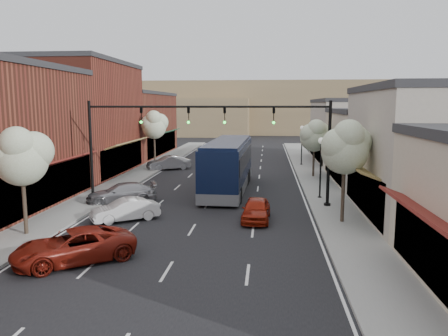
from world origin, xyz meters
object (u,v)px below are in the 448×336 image
(lamp_post_far, at_px, (302,139))
(parked_car_b, at_px, (125,210))
(parked_car_e, at_px, (169,163))
(parked_car_a, at_px, (74,246))
(tree_left_far, at_px, (154,124))
(tree_right_far, at_px, (315,135))
(coach_bus, at_px, (228,165))
(tree_right_near, at_px, (346,146))
(tree_left_near, at_px, (22,155))
(parked_car_c, at_px, (122,193))
(signal_mast_right, at_px, (292,137))
(signal_mast_left, at_px, (124,136))
(red_hatchback, at_px, (256,209))
(lamp_post_near, at_px, (321,158))

(lamp_post_far, bearing_deg, parked_car_b, -116.09)
(parked_car_e, bearing_deg, parked_car_a, -25.84)
(tree_left_far, bearing_deg, tree_right_far, -19.87)
(tree_left_far, xyz_separation_m, parked_car_e, (2.05, -2.34, -3.87))
(tree_right_far, relative_size, tree_left_far, 0.89)
(coach_bus, bearing_deg, tree_right_near, -50.25)
(lamp_post_far, distance_m, parked_car_a, 33.63)
(parked_car_a, bearing_deg, tree_left_near, -165.96)
(tree_right_far, height_order, parked_car_c, tree_right_far)
(signal_mast_right, xyz_separation_m, tree_right_near, (2.73, -4.05, -0.17))
(signal_mast_left, height_order, parked_car_c, signal_mast_left)
(tree_right_far, relative_size, red_hatchback, 1.39)
(parked_car_c, bearing_deg, lamp_post_far, 123.69)
(tree_right_near, height_order, parked_car_e, tree_right_near)
(tree_left_far, xyz_separation_m, red_hatchback, (11.67, -21.66, -3.94))
(tree_left_far, bearing_deg, parked_car_e, -48.75)
(signal_mast_left, xyz_separation_m, lamp_post_near, (13.42, 2.50, -1.62))
(tree_right_far, relative_size, lamp_post_near, 1.22)
(lamp_post_near, relative_size, parked_car_b, 1.13)
(coach_bus, height_order, parked_car_a, coach_bus)
(parked_car_b, bearing_deg, tree_right_near, 58.49)
(lamp_post_far, height_order, coach_bus, lamp_post_far)
(tree_left_near, bearing_deg, tree_right_near, 13.55)
(lamp_post_near, bearing_deg, coach_bus, 158.01)
(signal_mast_right, relative_size, lamp_post_near, 1.85)
(parked_car_a, height_order, parked_car_c, parked_car_a)
(signal_mast_left, height_order, tree_right_near, signal_mast_left)
(red_hatchback, bearing_deg, tree_left_near, -157.26)
(lamp_post_far, bearing_deg, parked_car_c, -124.47)
(tree_right_near, bearing_deg, red_hatchback, 176.01)
(signal_mast_left, bearing_deg, coach_bus, 38.58)
(lamp_post_far, height_order, red_hatchback, lamp_post_far)
(tree_left_far, distance_m, lamp_post_far, 16.26)
(tree_right_near, xyz_separation_m, tree_right_far, (0.00, 16.00, -0.46))
(coach_bus, height_order, parked_car_c, coach_bus)
(tree_left_far, height_order, parked_car_c, tree_left_far)
(parked_car_a, bearing_deg, signal_mast_right, 102.10)
(tree_left_near, height_order, parked_car_c, tree_left_near)
(lamp_post_near, xyz_separation_m, parked_car_c, (-13.73, -2.50, -2.32))
(parked_car_a, height_order, parked_car_e, parked_car_e)
(signal_mast_left, bearing_deg, signal_mast_right, 0.00)
(tree_right_near, relative_size, tree_left_near, 1.05)
(red_hatchback, distance_m, parked_car_c, 10.06)
(lamp_post_near, bearing_deg, red_hatchback, -125.21)
(red_hatchback, bearing_deg, parked_car_b, -171.76)
(lamp_post_near, relative_size, coach_bus, 0.34)
(tree_right_near, relative_size, parked_car_b, 1.52)
(parked_car_a, distance_m, parked_car_c, 11.46)
(signal_mast_left, relative_size, lamp_post_far, 1.85)
(lamp_post_near, bearing_deg, parked_car_c, -169.67)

